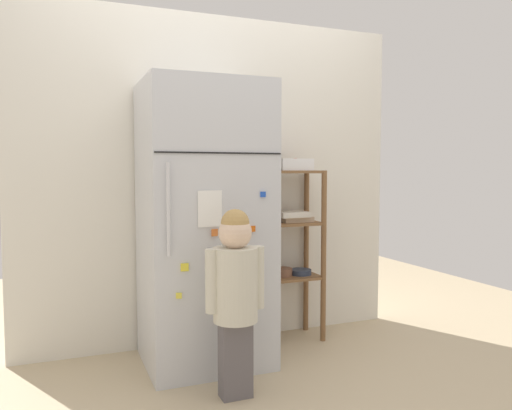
{
  "coord_description": "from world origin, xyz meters",
  "views": [
    {
      "loc": [
        -0.99,
        -2.83,
        1.14
      ],
      "look_at": [
        0.15,
        0.02,
        0.93
      ],
      "focal_mm": 35.26,
      "sensor_mm": 36.0,
      "label": 1
    }
  ],
  "objects_px": {
    "refrigerator": "(204,224)",
    "child_standing": "(235,284)",
    "pantry_shelf_unit": "(292,240)",
    "fruit_bin": "(293,165)"
  },
  "relations": [
    {
      "from": "child_standing",
      "to": "fruit_bin",
      "type": "bearing_deg",
      "value": 46.53
    },
    {
      "from": "refrigerator",
      "to": "fruit_bin",
      "type": "height_order",
      "value": "refrigerator"
    },
    {
      "from": "pantry_shelf_unit",
      "to": "fruit_bin",
      "type": "xyz_separation_m",
      "value": [
        0.0,
        -0.01,
        0.5
      ]
    },
    {
      "from": "refrigerator",
      "to": "child_standing",
      "type": "relative_size",
      "value": 1.73
    },
    {
      "from": "refrigerator",
      "to": "child_standing",
      "type": "distance_m",
      "value": 0.58
    },
    {
      "from": "child_standing",
      "to": "fruit_bin",
      "type": "xyz_separation_m",
      "value": [
        0.65,
        0.69,
        0.6
      ]
    },
    {
      "from": "pantry_shelf_unit",
      "to": "fruit_bin",
      "type": "bearing_deg",
      "value": -61.27
    },
    {
      "from": "refrigerator",
      "to": "fruit_bin",
      "type": "relative_size",
      "value": 7.22
    },
    {
      "from": "pantry_shelf_unit",
      "to": "fruit_bin",
      "type": "relative_size",
      "value": 5.0
    },
    {
      "from": "fruit_bin",
      "to": "pantry_shelf_unit",
      "type": "bearing_deg",
      "value": 118.73
    }
  ]
}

